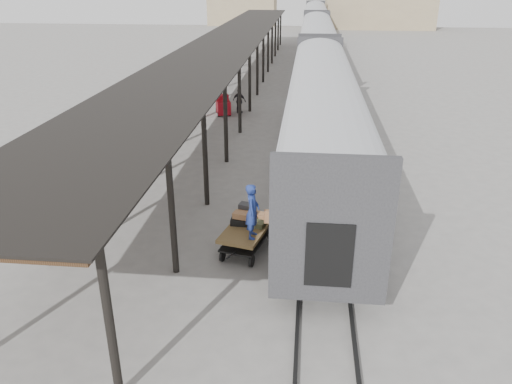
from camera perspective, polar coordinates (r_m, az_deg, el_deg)
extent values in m
plane|color=slate|center=(17.36, -3.12, -5.75)|extent=(160.00, 160.00, 0.00)
cube|color=silver|center=(23.68, 7.54, 8.98)|extent=(3.00, 24.00, 2.90)
cube|color=#28282B|center=(12.52, 8.48, -4.77)|extent=(3.04, 0.22, 3.50)
cube|color=black|center=(23.48, 3.88, 11.26)|extent=(0.04, 22.08, 0.65)
cube|color=black|center=(24.16, 7.33, 5.08)|extent=(2.55, 23.04, 0.50)
cube|color=silver|center=(49.29, 7.00, 16.56)|extent=(3.00, 24.00, 2.90)
cube|color=#28282B|center=(37.50, 7.16, 14.37)|extent=(3.04, 0.22, 3.50)
cube|color=black|center=(49.19, 5.20, 17.67)|extent=(0.04, 22.08, 0.65)
cube|color=black|center=(49.52, 6.90, 14.60)|extent=(2.55, 23.04, 0.50)
cube|color=silver|center=(75.16, 6.82, 18.94)|extent=(3.00, 24.00, 2.90)
cube|color=#28282B|center=(63.31, 6.89, 18.09)|extent=(3.04, 0.22, 3.50)
cube|color=black|center=(75.10, 5.63, 19.67)|extent=(0.04, 22.08, 0.65)
cube|color=black|center=(75.32, 6.76, 17.65)|extent=(2.55, 23.04, 0.50)
cube|color=black|center=(15.77, 3.45, -0.18)|extent=(0.50, 1.70, 2.00)
imported|color=silver|center=(15.83, 3.44, -0.63)|extent=(0.72, 0.89, 1.72)
cube|color=#A16D45|center=(15.97, 1.92, -2.80)|extent=(0.57, 0.25, 0.42)
cube|color=#422B19|center=(39.63, -2.78, 17.05)|extent=(4.60, 64.00, 0.18)
cube|color=black|center=(39.61, -2.79, 17.22)|extent=(4.90, 64.30, 0.06)
cylinder|color=black|center=(40.26, -5.70, 14.19)|extent=(0.20, 0.20, 4.00)
cylinder|color=black|center=(70.68, -0.57, 18.32)|extent=(0.20, 0.20, 4.00)
cylinder|color=black|center=(10.95, -16.43, -13.94)|extent=(0.20, 0.20, 4.00)
cylinder|color=black|center=(39.65, 0.30, 14.16)|extent=(0.20, 0.20, 4.00)
cylinder|color=black|center=(70.33, 2.92, 18.26)|extent=(0.20, 0.20, 4.00)
cube|color=black|center=(49.65, 6.00, 13.68)|extent=(0.10, 150.00, 0.12)
cube|color=black|center=(49.67, 7.71, 13.61)|extent=(0.10, 150.00, 0.12)
cube|color=tan|center=(93.75, 13.84, 20.22)|extent=(18.00, 10.00, 8.00)
cube|color=tan|center=(97.89, -1.50, 20.36)|extent=(12.00, 8.00, 6.00)
cube|color=brown|center=(16.52, -1.01, -4.18)|extent=(1.78, 2.63, 0.12)
cube|color=black|center=(16.68, -1.00, -5.25)|extent=(1.66, 2.51, 0.06)
cylinder|color=black|center=(16.21, -3.85, -7.25)|extent=(0.17, 0.41, 0.40)
cylinder|color=black|center=(15.89, -0.49, -7.89)|extent=(0.17, 0.41, 0.40)
cylinder|color=black|center=(17.74, -1.44, -4.30)|extent=(0.17, 0.41, 0.40)
cylinder|color=black|center=(17.45, 1.64, -4.81)|extent=(0.17, 0.41, 0.40)
cube|color=#313134|center=(16.93, -1.04, -2.80)|extent=(0.70, 0.52, 0.22)
cube|color=#A16D45|center=(16.98, 0.65, -2.78)|extent=(0.60, 0.51, 0.18)
cube|color=black|center=(16.61, -1.90, -3.37)|extent=(0.58, 0.42, 0.22)
cube|color=#474A2C|center=(16.47, 0.13, -3.66)|extent=(0.61, 0.52, 0.18)
cube|color=#47311C|center=(16.80, -1.05, -2.22)|extent=(0.62, 0.51, 0.20)
cube|color=#A16D45|center=(16.51, -1.70, -2.64)|extent=(0.57, 0.46, 0.20)
cube|color=#313134|center=(16.76, -1.12, -1.60)|extent=(0.53, 0.43, 0.17)
cube|color=maroon|center=(33.37, -3.77, 9.71)|extent=(1.21, 1.59, 0.84)
cube|color=maroon|center=(33.61, -3.88, 10.78)|extent=(0.92, 0.77, 0.33)
cylinder|color=black|center=(32.92, -4.29, 8.87)|extent=(0.20, 0.35, 0.34)
cylinder|color=black|center=(33.01, -2.98, 8.95)|extent=(0.20, 0.35, 0.34)
cylinder|color=black|center=(33.91, -4.50, 9.30)|extent=(0.20, 0.35, 0.34)
cylinder|color=black|center=(34.00, -3.23, 9.38)|extent=(0.20, 0.35, 0.34)
imported|color=navy|center=(15.48, -0.40, -2.21)|extent=(0.45, 0.67, 1.79)
imported|color=black|center=(33.61, -1.91, 10.38)|extent=(1.04, 0.74, 1.64)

